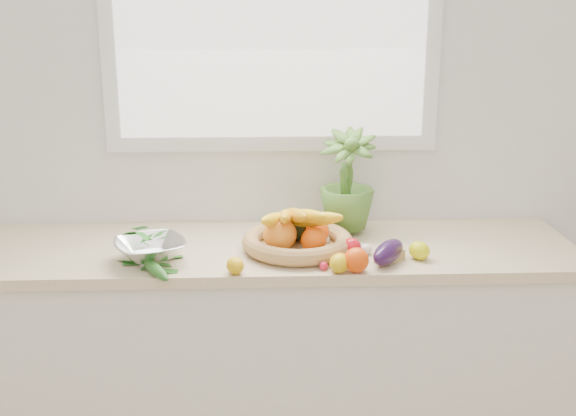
{
  "coord_description": "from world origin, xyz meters",
  "views": [
    {
      "loc": [
        -0.05,
        -0.58,
        1.8
      ],
      "look_at": [
        0.05,
        1.93,
        1.05
      ],
      "focal_mm": 45.0,
      "sensor_mm": 36.0,
      "label": 1
    }
  ],
  "objects_px": {
    "cucumber": "(155,269)",
    "colander_with_spinach": "(150,245)",
    "apple": "(351,247)",
    "potted_herb": "(347,179)",
    "eggplant": "(388,252)",
    "fruit_basket": "(297,236)"
  },
  "relations": [
    {
      "from": "apple",
      "to": "eggplant",
      "type": "xyz_separation_m",
      "value": [
        0.12,
        -0.06,
        0.0
      ]
    },
    {
      "from": "cucumber",
      "to": "potted_herb",
      "type": "relative_size",
      "value": 0.57
    },
    {
      "from": "apple",
      "to": "eggplant",
      "type": "distance_m",
      "value": 0.14
    },
    {
      "from": "eggplant",
      "to": "fruit_basket",
      "type": "xyz_separation_m",
      "value": [
        -0.31,
        0.14,
        0.02
      ]
    },
    {
      "from": "potted_herb",
      "to": "colander_with_spinach",
      "type": "height_order",
      "value": "potted_herb"
    },
    {
      "from": "apple",
      "to": "fruit_basket",
      "type": "bearing_deg",
      "value": 158.94
    },
    {
      "from": "eggplant",
      "to": "colander_with_spinach",
      "type": "xyz_separation_m",
      "value": [
        -0.83,
        0.04,
        0.02
      ]
    },
    {
      "from": "potted_herb",
      "to": "fruit_basket",
      "type": "relative_size",
      "value": 0.8
    },
    {
      "from": "fruit_basket",
      "to": "colander_with_spinach",
      "type": "distance_m",
      "value": 0.52
    },
    {
      "from": "apple",
      "to": "cucumber",
      "type": "height_order",
      "value": "apple"
    },
    {
      "from": "potted_herb",
      "to": "colander_with_spinach",
      "type": "xyz_separation_m",
      "value": [
        -0.72,
        -0.3,
        -0.15
      ]
    },
    {
      "from": "eggplant",
      "to": "cucumber",
      "type": "distance_m",
      "value": 0.8
    },
    {
      "from": "cucumber",
      "to": "colander_with_spinach",
      "type": "distance_m",
      "value": 0.14
    },
    {
      "from": "cucumber",
      "to": "fruit_basket",
      "type": "distance_m",
      "value": 0.53
    },
    {
      "from": "potted_herb",
      "to": "colander_with_spinach",
      "type": "bearing_deg",
      "value": -157.54
    },
    {
      "from": "cucumber",
      "to": "potted_herb",
      "type": "xyz_separation_m",
      "value": [
        0.69,
        0.42,
        0.19
      ]
    },
    {
      "from": "apple",
      "to": "cucumber",
      "type": "relative_size",
      "value": 0.32
    },
    {
      "from": "apple",
      "to": "potted_herb",
      "type": "distance_m",
      "value": 0.33
    },
    {
      "from": "cucumber",
      "to": "colander_with_spinach",
      "type": "bearing_deg",
      "value": 104.72
    },
    {
      "from": "apple",
      "to": "cucumber",
      "type": "xyz_separation_m",
      "value": [
        -0.67,
        -0.15,
        -0.01
      ]
    },
    {
      "from": "cucumber",
      "to": "potted_herb",
      "type": "bearing_deg",
      "value": 31.52
    },
    {
      "from": "apple",
      "to": "potted_herb",
      "type": "xyz_separation_m",
      "value": [
        0.01,
        0.27,
        0.18
      ]
    }
  ]
}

